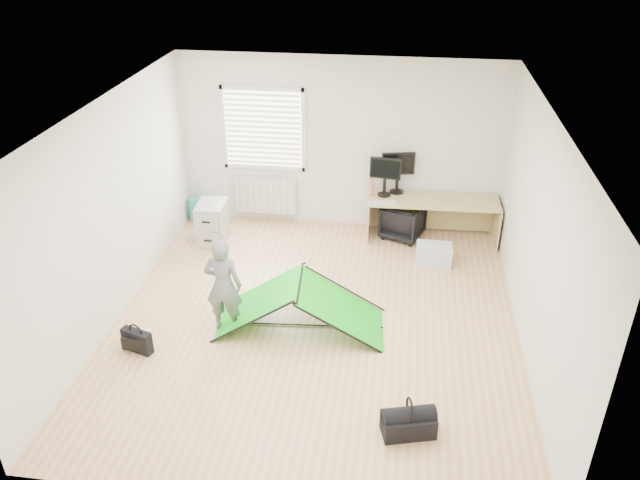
# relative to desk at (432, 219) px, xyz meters

# --- Properties ---
(ground) EXTENTS (5.50, 5.50, 0.00)m
(ground) POSITION_rel_desk_xyz_m (-1.46, -2.39, -0.34)
(ground) COLOR tan
(ground) RESTS_ON ground
(back_wall) EXTENTS (5.00, 0.02, 2.70)m
(back_wall) POSITION_rel_desk_xyz_m (-1.46, 0.36, 1.01)
(back_wall) COLOR silver
(back_wall) RESTS_ON ground
(window) EXTENTS (1.20, 0.06, 1.20)m
(window) POSITION_rel_desk_xyz_m (-2.66, 0.32, 1.21)
(window) COLOR silver
(window) RESTS_ON back_wall
(radiator) EXTENTS (1.00, 0.12, 0.60)m
(radiator) POSITION_rel_desk_xyz_m (-2.66, 0.28, 0.11)
(radiator) COLOR silver
(radiator) RESTS_ON back_wall
(desk) EXTENTS (1.99, 0.68, 0.67)m
(desk) POSITION_rel_desk_xyz_m (0.00, 0.00, 0.00)
(desk) COLOR tan
(desk) RESTS_ON ground
(filing_cabinet) EXTENTS (0.45, 0.58, 0.64)m
(filing_cabinet) POSITION_rel_desk_xyz_m (-3.32, -0.53, -0.01)
(filing_cabinet) COLOR #A7ABAD
(filing_cabinet) RESTS_ON ground
(monitor_left) EXTENTS (0.48, 0.17, 0.45)m
(monitor_left) POSITION_rel_desk_xyz_m (-0.75, 0.06, 0.56)
(monitor_left) COLOR black
(monitor_left) RESTS_ON desk
(monitor_right) EXTENTS (0.52, 0.21, 0.48)m
(monitor_right) POSITION_rel_desk_xyz_m (-0.57, 0.19, 0.58)
(monitor_right) COLOR black
(monitor_right) RESTS_ON desk
(keyboard) EXTENTS (0.46, 0.24, 0.02)m
(keyboard) POSITION_rel_desk_xyz_m (-0.77, -0.24, 0.35)
(keyboard) COLOR beige
(keyboard) RESTS_ON desk
(thermos) EXTENTS (0.08, 0.08, 0.28)m
(thermos) POSITION_rel_desk_xyz_m (-0.95, 0.02, 0.48)
(thermos) COLOR #AE6162
(thermos) RESTS_ON desk
(office_chair) EXTENTS (0.76, 0.77, 0.55)m
(office_chair) POSITION_rel_desk_xyz_m (-0.44, 0.01, -0.06)
(office_chair) COLOR black
(office_chair) RESTS_ON ground
(person) EXTENTS (0.46, 0.30, 1.24)m
(person) POSITION_rel_desk_xyz_m (-2.53, -2.67, 0.29)
(person) COLOR slate
(person) RESTS_ON ground
(kite) EXTENTS (2.12, 1.06, 0.64)m
(kite) POSITION_rel_desk_xyz_m (-1.64, -2.51, -0.02)
(kite) COLOR #12C218
(kite) RESTS_ON ground
(storage_crate) EXTENTS (0.51, 0.36, 0.28)m
(storage_crate) POSITION_rel_desk_xyz_m (0.03, -0.74, -0.19)
(storage_crate) COLOR silver
(storage_crate) RESTS_ON ground
(tote_bag) EXTENTS (0.36, 0.25, 0.39)m
(tote_bag) POSITION_rel_desk_xyz_m (-3.75, 0.15, -0.14)
(tote_bag) COLOR teal
(tote_bag) RESTS_ON ground
(laptop_bag) EXTENTS (0.39, 0.23, 0.28)m
(laptop_bag) POSITION_rel_desk_xyz_m (-3.45, -3.24, -0.20)
(laptop_bag) COLOR black
(laptop_bag) RESTS_ON ground
(white_box) EXTENTS (0.14, 0.14, 0.11)m
(white_box) POSITION_rel_desk_xyz_m (-3.44, -3.02, -0.28)
(white_box) COLOR silver
(white_box) RESTS_ON ground
(duffel_bag) EXTENTS (0.58, 0.40, 0.23)m
(duffel_bag) POSITION_rel_desk_xyz_m (-0.29, -4.11, -0.22)
(duffel_bag) COLOR black
(duffel_bag) RESTS_ON ground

